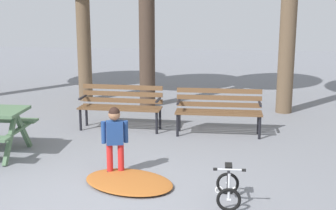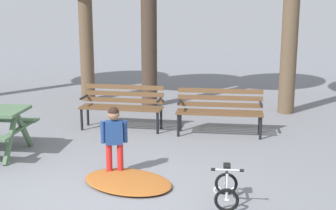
% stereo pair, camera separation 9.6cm
% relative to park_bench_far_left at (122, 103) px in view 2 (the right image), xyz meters
% --- Properties ---
extents(ground, '(36.00, 36.00, 0.00)m').
position_rel_park_bench_far_left_xyz_m(ground, '(0.48, -3.45, -0.51)').
color(ground, slate).
extents(park_bench_far_left, '(1.62, 0.52, 0.85)m').
position_rel_park_bench_far_left_xyz_m(park_bench_far_left, '(0.00, 0.00, 0.00)').
color(park_bench_far_left, brown).
rests_on(park_bench_far_left, ground).
extents(park_bench_left, '(1.60, 0.46, 0.85)m').
position_rel_park_bench_far_left_xyz_m(park_bench_left, '(1.90, -0.15, 0.00)').
color(park_bench_left, brown).
rests_on(park_bench_left, ground).
extents(child_standing, '(0.38, 0.22, 1.01)m').
position_rel_park_bench_far_left_xyz_m(child_standing, '(0.45, -2.44, 0.08)').
color(child_standing, red).
rests_on(child_standing, ground).
extents(kids_bicycle, '(0.39, 0.57, 0.54)m').
position_rel_park_bench_far_left_xyz_m(kids_bicycle, '(2.07, -3.23, -0.31)').
color(kids_bicycle, black).
rests_on(kids_bicycle, ground).
extents(leaf_pile, '(1.57, 1.37, 0.07)m').
position_rel_park_bench_far_left_xyz_m(leaf_pile, '(0.71, -2.78, -0.48)').
color(leaf_pile, '#9E5623').
rests_on(leaf_pile, ground).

